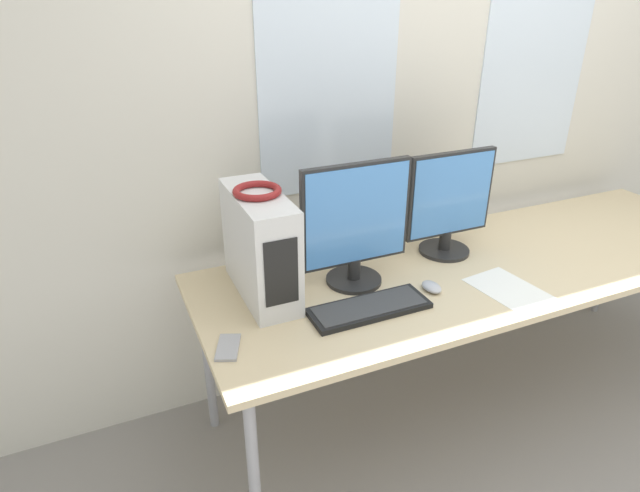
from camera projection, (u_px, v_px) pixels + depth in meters
ground_plane at (533, 458)px, 2.29m from camera, size 14.00×14.00×0.00m
wall_back at (434, 99)px, 2.49m from camera, size 8.00×0.07×2.70m
desk at (492, 268)px, 2.31m from camera, size 2.56×0.83×0.77m
pc_tower at (260, 245)px, 1.96m from camera, size 0.17×0.46×0.40m
headphones at (257, 191)px, 1.87m from camera, size 0.17×0.17×0.02m
monitor_main at (356, 224)px, 2.02m from camera, size 0.44×0.22×0.49m
monitor_right_near at (449, 204)px, 2.26m from camera, size 0.41×0.22×0.45m
keyboard at (369, 308)px, 1.93m from camera, size 0.44×0.16×0.02m
mouse at (432, 287)px, 2.06m from camera, size 0.06×0.10×0.03m
cell_phone at (228, 347)px, 1.73m from camera, size 0.12×0.15×0.01m
paper_sheet_left at (508, 289)px, 2.07m from camera, size 0.24×0.32×0.00m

